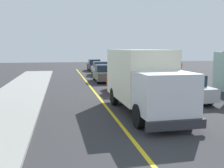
{
  "coord_description": "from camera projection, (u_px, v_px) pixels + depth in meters",
  "views": [
    {
      "loc": [
        -2.48,
        -3.37,
        3.26
      ],
      "look_at": [
        0.17,
        9.93,
        1.4
      ],
      "focal_mm": 41.52,
      "sensor_mm": 36.0,
      "label": 1
    }
  ],
  "objects": [
    {
      "name": "centre_line_yellow",
      "position": [
        109.0,
        110.0,
        13.92
      ],
      "size": [
        0.16,
        56.0,
        0.01
      ],
      "primitive_type": "cube",
      "color": "gold",
      "rests_on": "ground"
    },
    {
      "name": "box_truck",
      "position": [
        143.0,
        78.0,
        13.22
      ],
      "size": [
        2.55,
        7.23,
        3.2
      ],
      "color": "#F2EDCC",
      "rests_on": "ground"
    },
    {
      "name": "parked_car_near",
      "position": [
        124.0,
        82.0,
        19.26
      ],
      "size": [
        1.88,
        4.43,
        1.67
      ],
      "color": "maroon",
      "rests_on": "ground"
    },
    {
      "name": "parked_car_mid",
      "position": [
        104.0,
        74.0,
        25.68
      ],
      "size": [
        1.85,
        4.42,
        1.67
      ],
      "color": "#4C564C",
      "rests_on": "ground"
    },
    {
      "name": "parked_car_far",
      "position": [
        100.0,
        69.0,
        31.89
      ],
      "size": [
        1.86,
        4.42,
        1.67
      ],
      "color": "#B7B7BC",
      "rests_on": "ground"
    },
    {
      "name": "parked_car_furthest",
      "position": [
        94.0,
        65.0,
        38.42
      ],
      "size": [
        1.82,
        4.41,
        1.67
      ],
      "color": "black",
      "rests_on": "ground"
    },
    {
      "name": "parked_van_across",
      "position": [
        186.0,
        88.0,
        16.16
      ],
      "size": [
        1.9,
        4.44,
        1.67
      ],
      "color": "#B7B7BC",
      "rests_on": "ground"
    },
    {
      "name": "stop_sign",
      "position": [
        176.0,
        72.0,
        15.44
      ],
      "size": [
        0.8,
        0.1,
        2.65
      ],
      "color": "gray",
      "rests_on": "ground"
    }
  ]
}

